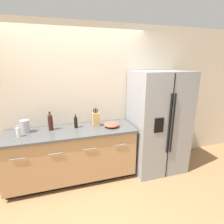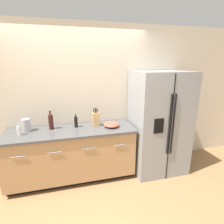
{
  "view_description": "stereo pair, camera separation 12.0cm",
  "coord_description": "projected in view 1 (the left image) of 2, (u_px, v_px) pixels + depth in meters",
  "views": [
    {
      "loc": [
        -0.24,
        -1.81,
        1.95
      ],
      "look_at": [
        0.57,
        0.9,
        1.15
      ],
      "focal_mm": 28.0,
      "sensor_mm": 36.0,
      "label": 1
    },
    {
      "loc": [
        -0.13,
        -1.84,
        1.95
      ],
      "look_at": [
        0.57,
        0.9,
        1.15
      ],
      "focal_mm": 28.0,
      "sensor_mm": 36.0,
      "label": 2
    }
  ],
  "objects": [
    {
      "name": "counter_unit",
      "position": [
        72.0,
        155.0,
        2.94
      ],
      "size": [
        2.08,
        0.64,
        0.9
      ],
      "color": "black",
      "rests_on": "ground_plane"
    },
    {
      "name": "mixing_bowl",
      "position": [
        112.0,
        125.0,
        2.96
      ],
      "size": [
        0.26,
        0.26,
        0.08
      ],
      "color": "#B24C38",
      "rests_on": "counter_unit"
    },
    {
      "name": "wall_back",
      "position": [
        75.0,
        101.0,
        3.06
      ],
      "size": [
        10.0,
        0.05,
        2.6
      ],
      "color": "beige",
      "rests_on": "ground_plane"
    },
    {
      "name": "steel_canister",
      "position": [
        25.0,
        126.0,
        2.7
      ],
      "size": [
        0.13,
        0.13,
        0.22
      ],
      "color": "#A3A3A5",
      "rests_on": "counter_unit"
    },
    {
      "name": "soap_dispenser",
      "position": [
        18.0,
        132.0,
        2.55
      ],
      "size": [
        0.06,
        0.06,
        0.18
      ],
      "color": "silver",
      "rests_on": "counter_unit"
    },
    {
      "name": "oil_bottle",
      "position": [
        76.0,
        122.0,
        2.9
      ],
      "size": [
        0.06,
        0.06,
        0.23
      ],
      "color": "black",
      "rests_on": "counter_unit"
    },
    {
      "name": "wine_bottle",
      "position": [
        50.0,
        122.0,
        2.79
      ],
      "size": [
        0.08,
        0.08,
        0.31
      ],
      "color": "#3D1914",
      "rests_on": "counter_unit"
    },
    {
      "name": "ground_plane",
      "position": [
        90.0,
        219.0,
        2.26
      ],
      "size": [
        14.0,
        14.0,
        0.0
      ],
      "primitive_type": "plane",
      "color": "#997047"
    },
    {
      "name": "refrigerator",
      "position": [
        158.0,
        122.0,
        3.18
      ],
      "size": [
        0.95,
        0.78,
        1.82
      ],
      "color": "gray",
      "rests_on": "ground_plane"
    },
    {
      "name": "knife_block",
      "position": [
        96.0,
        119.0,
        2.98
      ],
      "size": [
        0.12,
        0.1,
        0.33
      ],
      "color": "tan",
      "rests_on": "counter_unit"
    }
  ]
}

